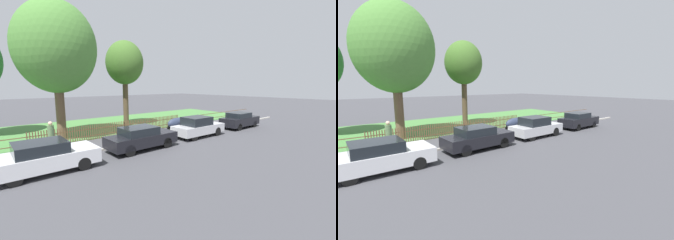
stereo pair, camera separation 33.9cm
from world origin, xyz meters
The scene contains 12 objects.
ground_plane centered at (0.00, 0.00, 0.00)m, with size 120.00×120.00×0.00m, color #424247.
kerb_stone centered at (0.00, 0.10, 0.06)m, with size 35.51×0.20×0.12m, color #B2ADA3.
grass_strip centered at (0.00, 7.94, 0.01)m, with size 35.51×9.80×0.01m, color #477F3D.
park_fence centered at (0.00, 3.06, 0.53)m, with size 35.51×0.05×1.06m.
parked_car_silver_hatchback centered at (-5.92, -1.38, 0.70)m, with size 4.23×1.89×1.38m.
parked_car_black_saloon centered at (-0.76, -1.11, 0.71)m, with size 4.24×1.79×1.37m.
parked_car_navy_estate centered at (4.29, -1.02, 0.74)m, with size 4.06×1.72×1.49m.
parked_car_red_compact centered at (9.71, -1.05, 0.70)m, with size 3.99×1.70×1.37m.
covered_motorcycle centered at (4.40, 1.48, 0.66)m, with size 1.86×0.85×1.09m.
tree_behind_motorcycle centered at (-3.61, 4.70, 6.23)m, with size 5.29×5.29×9.31m.
tree_mid_park centered at (2.37, 6.15, 5.66)m, with size 3.34×3.34×7.66m.
pedestrian_near_fence centered at (-4.93, 1.88, 0.99)m, with size 0.47×0.47×1.75m.
Camera 1 is at (-7.90, -12.04, 3.80)m, focal length 24.00 mm.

